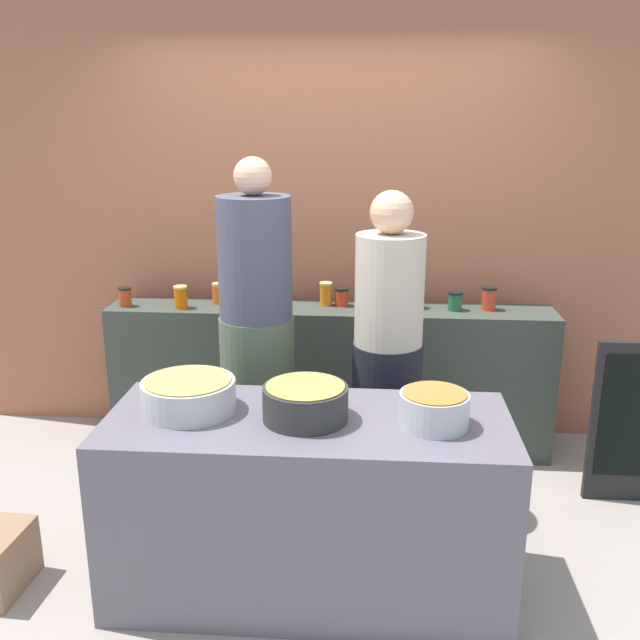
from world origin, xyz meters
TOP-DOWN VIEW (x-y plane):
  - ground at (0.00, 0.00)m, footprint 12.00×12.00m
  - storefront_wall at (0.00, 1.45)m, footprint 4.80×0.12m
  - display_shelf at (0.00, 1.10)m, footprint 2.70×0.36m
  - prep_table at (0.00, -0.30)m, footprint 1.70×0.70m
  - preserve_jar_0 at (-1.24, 1.05)m, footprint 0.08×0.08m
  - preserve_jar_1 at (-0.89, 1.03)m, footprint 0.08×0.08m
  - preserve_jar_2 at (-0.69, 1.15)m, footprint 0.07×0.07m
  - preserve_jar_3 at (-0.52, 1.06)m, footprint 0.08×0.08m
  - preserve_jar_4 at (-0.03, 1.17)m, footprint 0.08×0.08m
  - preserve_jar_5 at (0.07, 1.16)m, footprint 0.09×0.09m
  - preserve_jar_6 at (0.21, 1.09)m, footprint 0.07×0.07m
  - preserve_jar_7 at (0.38, 1.03)m, footprint 0.08×0.08m
  - preserve_jar_8 at (0.50, 1.15)m, footprint 0.09×0.09m
  - preserve_jar_9 at (0.75, 1.11)m, footprint 0.09×0.09m
  - preserve_jar_10 at (0.95, 1.13)m, footprint 0.09×0.09m
  - cooking_pot_left at (-0.51, -0.26)m, footprint 0.40×0.40m
  - cooking_pot_center at (-0.01, -0.31)m, footprint 0.35×0.35m
  - cooking_pot_right at (0.52, -0.33)m, footprint 0.28×0.28m
  - cook_with_tongs at (-0.34, 0.48)m, footprint 0.39×0.39m
  - cook_in_cap at (0.34, 0.43)m, footprint 0.36×0.36m
  - chalkboard_sign at (1.69, 0.57)m, footprint 0.51×0.05m

SIDE VIEW (x-z plane):
  - ground at x=0.00m, z-range 0.00..0.00m
  - prep_table at x=0.00m, z-range 0.00..0.81m
  - display_shelf at x=0.00m, z-range 0.00..0.91m
  - chalkboard_sign at x=1.69m, z-range 0.01..0.91m
  - cook_in_cap at x=0.34m, z-range -0.08..1.61m
  - cook_with_tongs at x=-0.34m, z-range -0.09..1.75m
  - cooking_pot_left at x=-0.51m, z-range 0.81..0.95m
  - cooking_pot_right at x=0.52m, z-range 0.81..0.95m
  - cooking_pot_center at x=-0.01m, z-range 0.81..0.96m
  - preserve_jar_6 at x=0.21m, z-range 0.91..1.01m
  - preserve_jar_5 at x=0.07m, z-range 0.91..1.02m
  - preserve_jar_9 at x=0.75m, z-range 0.91..1.02m
  - preserve_jar_0 at x=-1.24m, z-range 0.91..1.02m
  - preserve_jar_3 at x=-0.52m, z-range 0.91..1.04m
  - preserve_jar_2 at x=-0.69m, z-range 0.91..1.04m
  - preserve_jar_7 at x=0.38m, z-range 0.91..1.04m
  - preserve_jar_1 at x=-0.89m, z-range 0.91..1.05m
  - preserve_jar_8 at x=0.50m, z-range 0.91..1.05m
  - preserve_jar_10 at x=0.95m, z-range 0.91..1.05m
  - preserve_jar_4 at x=-0.03m, z-range 0.91..1.05m
  - storefront_wall at x=0.00m, z-range 0.00..3.00m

